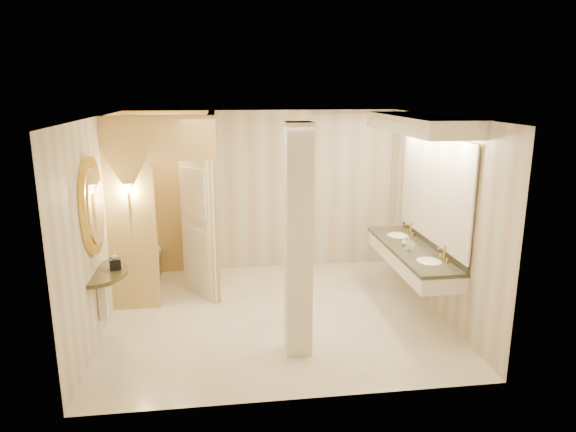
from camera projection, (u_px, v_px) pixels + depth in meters
name	position (u px, v px, depth m)	size (l,w,h in m)	color
floor	(276.00, 315.00, 7.10)	(4.50, 4.50, 0.00)	white
ceiling	(274.00, 117.00, 6.44)	(4.50, 4.50, 0.00)	white
wall_back	(262.00, 191.00, 8.69)	(4.50, 0.02, 2.70)	beige
wall_front	(298.00, 273.00, 4.85)	(4.50, 0.02, 2.70)	beige
wall_left	(98.00, 226.00, 6.48)	(0.02, 4.00, 2.70)	beige
wall_right	(437.00, 215.00, 7.06)	(0.02, 4.00, 2.70)	beige
toilet_closet	(192.00, 204.00, 7.54)	(1.50, 1.55, 2.70)	#E5C778
wall_sconce	(128.00, 190.00, 6.84)	(0.14, 0.14, 0.42)	gold
vanity	(417.00, 195.00, 7.04)	(0.75, 2.43, 2.09)	white
console_shelf	(95.00, 236.00, 6.13)	(0.90, 0.90, 1.90)	black
pillar	(298.00, 242.00, 5.81)	(0.30, 0.30, 2.70)	white
tissue_box	(115.00, 264.00, 6.33)	(0.13, 0.13, 0.13)	black
toilet	(148.00, 256.00, 8.28)	(0.47, 0.82, 0.84)	white
soap_bottle_a	(412.00, 246.00, 7.05)	(0.06, 0.06, 0.14)	beige
soap_bottle_b	(404.00, 242.00, 7.27)	(0.08, 0.08, 0.11)	silver
soap_bottle_c	(408.00, 244.00, 7.04)	(0.07, 0.07, 0.18)	#C6B28C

